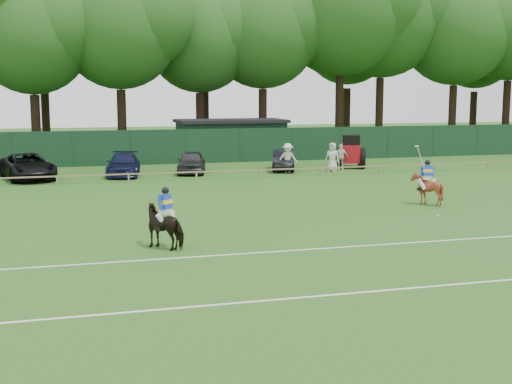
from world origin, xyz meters
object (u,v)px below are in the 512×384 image
object	(u,v)px
sedan_navy	(124,165)
utility_shed	(231,139)
tractor	(351,152)
spectator_right	(332,157)
hatch_grey	(191,162)
polo_ball	(437,216)
suv_black	(28,166)
estate_black	(284,160)
horse_dark	(166,226)
spectator_mid	(341,157)
horse_chestnut	(427,189)
spectator_left	(288,158)

from	to	relation	value
sedan_navy	utility_shed	bearing A→B (deg)	53.07
tractor	sedan_navy	bearing A→B (deg)	-157.82
sedan_navy	spectator_right	distance (m)	13.44
hatch_grey	polo_ball	xyz separation A→B (m)	(7.15, -18.07, -0.67)
suv_black	estate_black	world-z (taller)	suv_black
horse_dark	spectator_mid	size ratio (longest dim) A/B	1.01
hatch_grey	spectator_mid	world-z (taller)	spectator_mid
horse_chestnut	utility_shed	distance (m)	24.14
spectator_mid	sedan_navy	bearing A→B (deg)	-169.03
utility_shed	tractor	distance (m)	10.76
polo_ball	tractor	distance (m)	18.71
spectator_left	polo_ball	bearing A→B (deg)	-75.28
estate_black	tractor	world-z (taller)	tractor
spectator_left	polo_ball	xyz separation A→B (m)	(1.17, -16.48, -0.91)
spectator_right	spectator_left	bearing A→B (deg)	-140.60
hatch_grey	spectator_right	world-z (taller)	spectator_right
horse_chestnut	hatch_grey	world-z (taller)	horse_chestnut
horse_chestnut	spectator_right	distance (m)	13.48
suv_black	horse_dark	bearing A→B (deg)	-89.09
hatch_grey	spectator_right	xyz separation A→B (m)	(9.05, -1.58, 0.23)
utility_shed	estate_black	bearing A→B (deg)	-80.55
spectator_right	polo_ball	xyz separation A→B (m)	(-1.90, -16.50, -0.90)
estate_black	spectator_left	xyz separation A→B (m)	(-0.23, -1.52, 0.29)
hatch_grey	polo_ball	distance (m)	19.45
estate_black	spectator_left	distance (m)	1.56
sedan_navy	horse_chestnut	bearing A→B (deg)	-41.39
hatch_grey	estate_black	bearing A→B (deg)	12.48
utility_shed	spectator_mid	bearing A→B (deg)	-61.20
spectator_right	spectator_mid	bearing A→B (deg)	80.71
horse_chestnut	horse_dark	bearing A→B (deg)	34.98
sedan_navy	hatch_grey	distance (m)	4.31
horse_dark	hatch_grey	bearing A→B (deg)	-145.69
horse_dark	hatch_grey	size ratio (longest dim) A/B	0.41
suv_black	estate_black	xyz separation A→B (m)	(16.16, 0.31, -0.10)
polo_ball	utility_shed	xyz separation A→B (m)	(-2.43, 26.89, 1.49)
spectator_right	polo_ball	world-z (taller)	spectator_right
spectator_right	polo_ball	bearing A→B (deg)	-57.44
suv_black	sedan_navy	world-z (taller)	suv_black
suv_black	tractor	size ratio (longest dim) A/B	1.76
tractor	suv_black	bearing A→B (deg)	-157.44
hatch_grey	horse_chestnut	bearing A→B (deg)	-47.85
horse_chestnut	spectator_left	size ratio (longest dim) A/B	0.78
horse_chestnut	spectator_mid	distance (m)	14.38
spectator_left	utility_shed	world-z (taller)	utility_shed
horse_dark	spectator_mid	world-z (taller)	spectator_mid
suv_black	spectator_mid	bearing A→B (deg)	-15.01
spectator_right	utility_shed	world-z (taller)	utility_shed
horse_chestnut	estate_black	bearing A→B (deg)	-70.17
tractor	polo_ball	bearing A→B (deg)	-81.24
estate_black	hatch_grey	bearing A→B (deg)	-161.95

